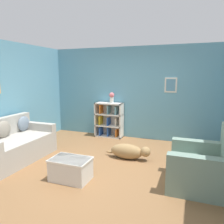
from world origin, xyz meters
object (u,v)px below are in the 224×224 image
bookshelf (109,120)px  recliner_chair (205,167)px  couch (12,145)px  dog (129,151)px  vase (112,97)px  coffee_table (71,168)px

bookshelf → recliner_chair: (2.54, -2.21, -0.15)m
recliner_chair → couch: bearing=-177.1°
couch → recliner_chair: bearing=2.9°
dog → vase: 2.01m
coffee_table → vase: size_ratio=2.28×
couch → vase: 2.89m
couch → coffee_table: couch is taller
bookshelf → dog: bookshelf is taller
recliner_chair → vase: bearing=138.3°
coffee_table → dog: coffee_table is taller
coffee_table → vase: bearing=95.5°
couch → coffee_table: size_ratio=2.48×
bookshelf → vase: size_ratio=3.36×
recliner_chair → coffee_table: 2.26m
recliner_chair → coffee_table: bearing=-165.7°
couch → coffee_table: bearing=-12.3°
coffee_table → vase: 2.92m
recliner_chair → vase: size_ratio=3.37×
coffee_table → recliner_chair: bearing=14.3°
bookshelf → dog: 1.84m
bookshelf → vase: (0.09, -0.02, 0.69)m
bookshelf → recliner_chair: size_ratio=0.99×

